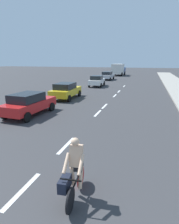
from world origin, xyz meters
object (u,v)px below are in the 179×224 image
Objects in this scene: cyclist at (74,172)px; parked_car_white at (97,81)px; parked_car_red at (29,103)px; parked_car_silver at (107,75)px; delivery_truck at (118,69)px; parked_car_yellow at (66,90)px.

parked_car_white is at bearing -81.63° from cyclist.
parked_car_red is at bearing -53.62° from cyclist.
parked_car_silver is 11.23m from delivery_truck.
delivery_truck reaches higher than parked_car_silver.
parked_car_red is at bearing -88.14° from delivery_truck.
parked_car_red is 25.77m from parked_car_silver.
parked_car_red is 6.23m from parked_car_yellow.
parked_car_yellow is 9.79m from parked_car_white.
delivery_truck reaches higher than parked_car_red.
parked_car_red is (-6.12, 6.96, 0.01)m from cyclist.
cyclist is 23.59m from parked_car_white.
parked_car_yellow is at bearing -88.23° from delivery_truck.
cyclist is 0.42× the size of parked_car_yellow.
parked_car_white is at bearing -87.02° from delivery_truck.
parked_car_white is 0.94× the size of parked_car_silver.
parked_car_red is 1.06× the size of parked_car_white.
delivery_truck is at bearing -87.84° from cyclist.
parked_car_white is 9.79m from parked_car_silver.
delivery_truck is (-5.48, 43.94, 0.67)m from cyclist.
parked_car_silver is at bearing -84.69° from cyclist.
parked_car_yellow is at bearing -96.91° from parked_car_white.
cyclist is at bearing -80.03° from delivery_truck.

